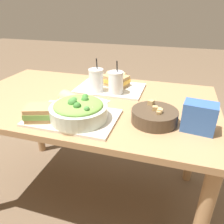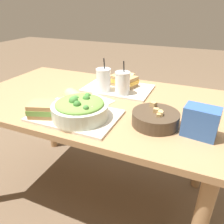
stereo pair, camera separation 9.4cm
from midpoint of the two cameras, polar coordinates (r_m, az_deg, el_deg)
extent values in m
plane|color=brown|center=(1.66, -6.74, -20.52)|extent=(12.00, 12.00, 0.00)
cube|color=#A37A51|center=(1.24, -8.51, 2.77)|extent=(1.39, 0.82, 0.03)
cylinder|color=#A37A51|center=(1.98, -20.40, -0.98)|extent=(0.06, 0.06, 0.70)
cylinder|color=#A37A51|center=(1.62, 19.09, -7.04)|extent=(0.06, 0.06, 0.70)
cube|color=beige|center=(1.03, -12.67, -1.48)|extent=(0.40, 0.27, 0.01)
cube|color=beige|center=(1.36, -2.44, 6.19)|extent=(0.40, 0.27, 0.01)
cylinder|color=beige|center=(0.98, -11.36, -0.19)|extent=(0.26, 0.26, 0.06)
ellipsoid|color=#6B9E42|center=(0.97, -11.55, 1.74)|extent=(0.22, 0.22, 0.04)
sphere|color=#38702D|center=(0.91, -12.01, 1.42)|extent=(0.03, 0.03, 0.03)
sphere|color=#427F38|center=(1.01, -9.67, 3.88)|extent=(0.03, 0.03, 0.03)
sphere|color=#427F38|center=(0.89, -9.62, 0.68)|extent=(0.02, 0.02, 0.02)
sphere|color=#38702D|center=(0.97, -9.84, 3.06)|extent=(0.03, 0.03, 0.03)
sphere|color=#427F38|center=(0.94, -13.10, 2.33)|extent=(0.04, 0.04, 0.04)
sphere|color=#427F38|center=(0.98, -12.61, 2.92)|extent=(0.03, 0.03, 0.03)
cube|color=beige|center=(0.96, -9.37, 2.13)|extent=(0.06, 0.05, 0.01)
cube|color=beige|center=(0.92, -9.53, 1.19)|extent=(0.06, 0.06, 0.01)
cylinder|color=#473828|center=(0.97, 8.33, -1.17)|extent=(0.20, 0.20, 0.06)
cylinder|color=#4C2814|center=(0.96, 8.42, 0.02)|extent=(0.18, 0.18, 0.01)
cube|color=tan|center=(1.01, 7.56, 2.34)|extent=(0.03, 0.03, 0.02)
cube|color=tan|center=(0.96, 8.43, 0.82)|extent=(0.02, 0.02, 0.02)
cube|color=tan|center=(0.94, 9.64, 0.11)|extent=(0.02, 0.02, 0.02)
cube|color=tan|center=(0.93, 9.21, -0.37)|extent=(0.02, 0.02, 0.02)
cube|color=tan|center=(0.96, 9.49, 0.58)|extent=(0.02, 0.02, 0.02)
cube|color=tan|center=(1.04, -19.96, -1.33)|extent=(0.17, 0.14, 0.02)
cube|color=#6B9E47|center=(1.03, -20.15, -0.25)|extent=(0.17, 0.14, 0.02)
cube|color=tan|center=(1.02, -20.34, 0.86)|extent=(0.17, 0.14, 0.02)
cylinder|color=tan|center=(1.11, -12.96, 3.04)|extent=(0.15, 0.13, 0.07)
cylinder|color=beige|center=(1.06, -11.20, 2.09)|extent=(0.04, 0.06, 0.07)
cube|color=tan|center=(1.38, -1.04, 7.33)|extent=(0.18, 0.14, 0.02)
cube|color=#EFB742|center=(1.38, -1.05, 8.19)|extent=(0.18, 0.15, 0.02)
cube|color=tan|center=(1.37, -1.06, 9.07)|extent=(0.18, 0.14, 0.02)
cylinder|color=tan|center=(1.42, -0.78, 9.02)|extent=(0.12, 0.08, 0.07)
cylinder|color=beige|center=(1.41, 1.44, 8.78)|extent=(0.01, 0.07, 0.07)
cylinder|color=silver|center=(1.28, -6.25, 8.02)|extent=(0.08, 0.08, 0.12)
cylinder|color=black|center=(1.28, -6.23, 7.72)|extent=(0.07, 0.07, 0.10)
cylinder|color=white|center=(1.26, -6.39, 10.85)|extent=(0.09, 0.09, 0.01)
cylinder|color=black|center=(1.25, -6.20, 12.20)|extent=(0.01, 0.02, 0.07)
cylinder|color=silver|center=(1.24, -1.18, 7.45)|extent=(0.08, 0.08, 0.12)
cylinder|color=maroon|center=(1.24, -1.17, 7.16)|extent=(0.07, 0.07, 0.10)
cylinder|color=white|center=(1.22, -1.20, 10.25)|extent=(0.09, 0.09, 0.01)
cylinder|color=black|center=(1.21, -0.93, 11.63)|extent=(0.01, 0.02, 0.07)
cube|color=#335BA3|center=(0.94, 19.19, -1.35)|extent=(0.14, 0.10, 0.12)
cube|color=silver|center=(1.19, -7.55, 2.78)|extent=(0.19, 0.16, 0.00)
camera|label=1|loc=(0.05, -92.86, -1.44)|focal=35.00mm
camera|label=2|loc=(0.05, 87.14, 1.44)|focal=35.00mm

